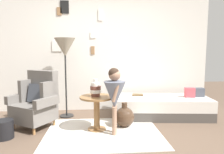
# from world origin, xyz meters

# --- Properties ---
(ground_plane) EXTENTS (12.00, 12.00, 0.00)m
(ground_plane) POSITION_xyz_m (0.00, 0.00, 0.00)
(ground_plane) COLOR brown
(gallery_wall) EXTENTS (4.80, 0.12, 2.60)m
(gallery_wall) POSITION_xyz_m (-0.00, 1.95, 1.30)
(gallery_wall) COLOR silver
(gallery_wall) RESTS_ON ground
(rug) EXTENTS (1.82, 1.42, 0.01)m
(rug) POSITION_xyz_m (-0.03, 0.49, 0.01)
(rug) COLOR silver
(rug) RESTS_ON ground
(armchair) EXTENTS (0.90, 0.84, 0.97)m
(armchair) POSITION_xyz_m (-1.17, 0.89, 0.44)
(armchair) COLOR #9E7042
(armchair) RESTS_ON ground
(daybed) EXTENTS (1.97, 0.99, 0.40)m
(daybed) POSITION_xyz_m (1.15, 1.26, 0.20)
(daybed) COLOR #4C4742
(daybed) RESTS_ON ground
(pillow_head) EXTENTS (0.20, 0.13, 0.18)m
(pillow_head) POSITION_xyz_m (1.92, 1.23, 0.49)
(pillow_head) COLOR #474C56
(pillow_head) RESTS_ON daybed
(pillow_mid) EXTENTS (0.20, 0.14, 0.19)m
(pillow_mid) POSITION_xyz_m (1.72, 1.19, 0.50)
(pillow_mid) COLOR #D64C56
(pillow_mid) RESTS_ON daybed
(side_table) EXTENTS (0.56, 0.56, 0.57)m
(side_table) POSITION_xyz_m (-0.13, 0.64, 0.40)
(side_table) COLOR olive
(side_table) RESTS_ON ground
(vase_striped) EXTENTS (0.18, 0.18, 0.29)m
(vase_striped) POSITION_xyz_m (-0.15, 0.64, 0.69)
(vase_striped) COLOR brown
(vase_striped) RESTS_ON side_table
(floor_lamp) EXTENTS (0.41, 0.41, 1.56)m
(floor_lamp) POSITION_xyz_m (-0.73, 1.44, 1.34)
(floor_lamp) COLOR black
(floor_lamp) RESTS_ON ground
(person_child) EXTENTS (0.34, 0.34, 1.05)m
(person_child) POSITION_xyz_m (0.15, 0.43, 0.67)
(person_child) COLOR #A37A60
(person_child) RESTS_ON ground
(book_on_daybed) EXTENTS (0.24, 0.19, 0.03)m
(book_on_daybed) POSITION_xyz_m (0.72, 1.44, 0.42)
(book_on_daybed) COLOR brown
(book_on_daybed) RESTS_ON daybed
(demijohn_near) EXTENTS (0.34, 0.34, 0.43)m
(demijohn_near) POSITION_xyz_m (0.35, 0.75, 0.18)
(demijohn_near) COLOR #473323
(demijohn_near) RESTS_ON ground
(magazine_basket) EXTENTS (0.28, 0.28, 0.28)m
(magazine_basket) POSITION_xyz_m (-1.53, 0.40, 0.14)
(magazine_basket) COLOR black
(magazine_basket) RESTS_ON ground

